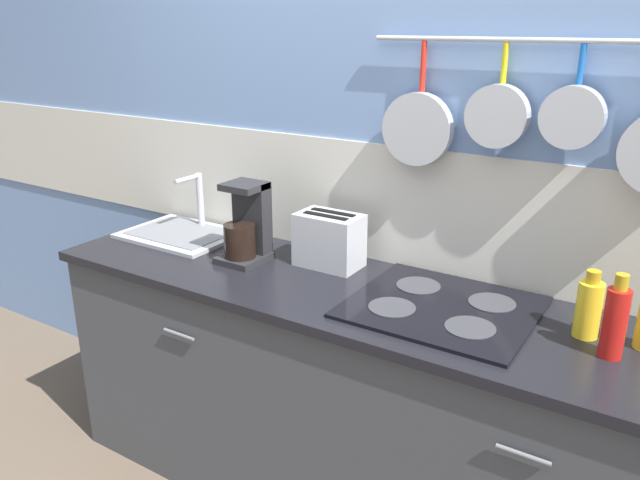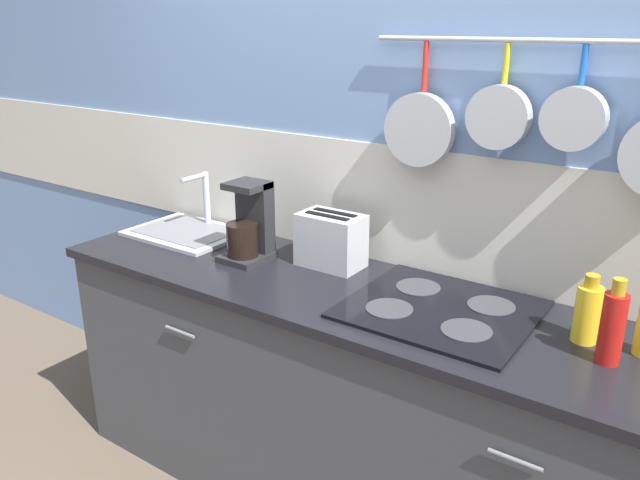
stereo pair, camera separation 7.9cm
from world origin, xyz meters
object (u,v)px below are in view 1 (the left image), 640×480
(bottle_cooking_wine, at_px, (615,321))
(bottle_dish_soap, at_px, (589,308))
(toaster, at_px, (329,240))
(coffee_maker, at_px, (247,228))

(bottle_cooking_wine, bearing_deg, bottle_dish_soap, 132.22)
(toaster, xyz_separation_m, bottle_dish_soap, (0.91, -0.07, -0.01))
(bottle_dish_soap, distance_m, bottle_cooking_wine, 0.12)
(toaster, height_order, bottle_dish_soap, same)
(coffee_maker, height_order, toaster, coffee_maker)
(coffee_maker, distance_m, toaster, 0.31)
(coffee_maker, relative_size, toaster, 1.19)
(toaster, bearing_deg, coffee_maker, -159.06)
(coffee_maker, height_order, bottle_dish_soap, coffee_maker)
(coffee_maker, relative_size, bottle_dish_soap, 1.48)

